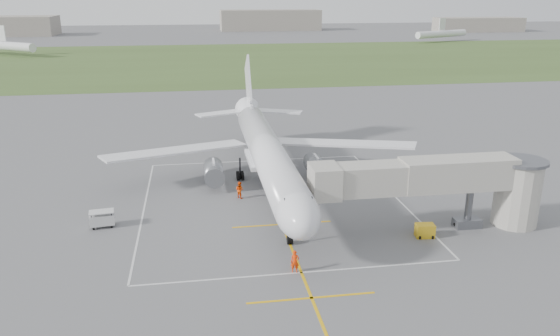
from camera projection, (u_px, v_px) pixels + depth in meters
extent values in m
plane|color=#555558|center=(268.00, 190.00, 64.09)|extent=(700.00, 700.00, 0.00)
cube|color=#3F5826|center=(216.00, 60.00, 186.24)|extent=(700.00, 120.00, 0.02)
cube|color=#E9AC0D|center=(275.00, 206.00, 59.39)|extent=(0.25, 60.00, 0.01)
cube|color=#E9AC0D|center=(312.00, 298.00, 41.53)|extent=(10.00, 0.25, 0.01)
cube|color=#E9AC0D|center=(282.00, 224.00, 54.69)|extent=(10.00, 0.25, 0.01)
cube|color=silver|center=(256.00, 161.00, 75.36)|extent=(28.00, 0.20, 0.01)
cube|color=silver|center=(301.00, 272.00, 45.29)|extent=(28.00, 0.20, 0.01)
cube|color=silver|center=(144.00, 210.00, 58.23)|extent=(0.20, 32.00, 0.01)
cube|color=silver|center=(394.00, 196.00, 62.43)|extent=(0.20, 32.00, 0.01)
cylinder|color=white|center=(268.00, 154.00, 62.70)|extent=(3.80, 36.00, 3.80)
ellipsoid|color=white|center=(297.00, 213.00, 45.79)|extent=(3.80, 7.22, 3.80)
cube|color=black|center=(300.00, 206.00, 44.62)|extent=(2.40, 1.60, 0.99)
cone|color=white|center=(249.00, 113.00, 81.85)|extent=(3.80, 6.00, 3.80)
cube|color=white|center=(342.00, 143.00, 70.18)|extent=(17.93, 11.24, 1.23)
cube|color=white|center=(177.00, 150.00, 67.03)|extent=(17.93, 11.24, 1.23)
cube|color=white|center=(265.00, 159.00, 66.00)|extent=(4.20, 8.00, 0.50)
cube|color=white|center=(248.00, 84.00, 81.18)|extent=(0.30, 7.89, 8.65)
cube|color=white|center=(250.00, 107.00, 80.04)|extent=(0.35, 5.00, 1.20)
cube|color=white|center=(277.00, 111.00, 82.13)|extent=(7.85, 5.03, 0.20)
cube|color=white|center=(221.00, 113.00, 80.87)|extent=(7.85, 5.03, 0.20)
cylinder|color=slate|center=(315.00, 166.00, 66.78)|extent=(2.30, 4.20, 2.30)
cube|color=white|center=(316.00, 161.00, 66.26)|extent=(0.25, 2.40, 1.20)
cylinder|color=slate|center=(214.00, 171.00, 64.92)|extent=(2.30, 4.20, 2.30)
cube|color=white|center=(214.00, 165.00, 64.39)|extent=(0.25, 2.40, 1.20)
cylinder|color=black|center=(290.00, 231.00, 50.06)|extent=(0.18, 0.18, 2.60)
cylinder|color=black|center=(289.00, 240.00, 50.32)|extent=(0.28, 0.80, 0.80)
cylinder|color=black|center=(291.00, 240.00, 50.36)|extent=(0.28, 0.80, 0.80)
cylinder|color=black|center=(286.00, 166.00, 68.32)|extent=(0.22, 0.22, 2.80)
cylinder|color=black|center=(284.00, 174.00, 68.23)|extent=(0.32, 0.96, 0.96)
cylinder|color=black|center=(289.00, 174.00, 68.32)|extent=(0.32, 0.96, 0.96)
cylinder|color=black|center=(283.00, 173.00, 68.89)|extent=(0.32, 0.96, 0.96)
cylinder|color=black|center=(288.00, 172.00, 68.98)|extent=(0.32, 0.96, 0.96)
cylinder|color=black|center=(240.00, 169.00, 67.45)|extent=(0.22, 0.22, 2.80)
cylinder|color=black|center=(238.00, 177.00, 67.36)|extent=(0.32, 0.96, 0.96)
cylinder|color=black|center=(243.00, 176.00, 67.45)|extent=(0.32, 0.96, 0.96)
cylinder|color=black|center=(238.00, 175.00, 68.02)|extent=(0.32, 0.96, 0.96)
cylinder|color=black|center=(242.00, 175.00, 68.10)|extent=(0.32, 0.96, 0.96)
cube|color=#9C968D|center=(370.00, 179.00, 50.84)|extent=(11.09, 2.90, 2.80)
cube|color=#9C968D|center=(458.00, 173.00, 52.12)|extent=(11.09, 3.10, 3.00)
cube|color=#9C968D|center=(325.00, 181.00, 50.19)|extent=(2.60, 3.40, 3.00)
cylinder|color=#5B5C62|center=(469.00, 207.00, 53.46)|extent=(0.70, 0.70, 4.20)
cube|color=#5B5C62|center=(467.00, 223.00, 53.97)|extent=(2.60, 1.40, 0.90)
cylinder|color=#9C968D|center=(517.00, 194.00, 53.87)|extent=(4.40, 4.40, 6.40)
cylinder|color=#5B5C62|center=(522.00, 161.00, 52.83)|extent=(5.00, 5.00, 0.30)
cylinder|color=black|center=(457.00, 224.00, 53.85)|extent=(0.70, 0.30, 0.70)
cylinder|color=black|center=(476.00, 223.00, 54.15)|extent=(0.70, 0.30, 0.70)
cube|color=#B48D16|center=(425.00, 231.00, 51.70)|extent=(1.85, 1.31, 1.30)
cylinder|color=black|center=(420.00, 237.00, 51.36)|extent=(0.21, 0.40, 0.38)
cylinder|color=black|center=(432.00, 237.00, 51.42)|extent=(0.21, 0.40, 0.38)
cube|color=silver|center=(102.00, 219.00, 53.92)|extent=(2.52, 1.70, 1.04)
cube|color=silver|center=(101.00, 212.00, 53.68)|extent=(2.52, 1.70, 0.08)
cylinder|color=black|center=(92.00, 221.00, 53.09)|extent=(0.08, 0.08, 1.23)
cylinder|color=black|center=(112.00, 219.00, 53.60)|extent=(0.08, 0.08, 1.23)
cylinder|color=black|center=(92.00, 216.00, 54.13)|extent=(0.08, 0.08, 1.23)
cylinder|color=black|center=(112.00, 214.00, 54.63)|extent=(0.08, 0.08, 1.23)
cylinder|color=black|center=(94.00, 228.00, 53.41)|extent=(0.22, 0.40, 0.38)
cylinder|color=black|center=(112.00, 226.00, 53.86)|extent=(0.22, 0.40, 0.38)
cylinder|color=black|center=(94.00, 224.00, 54.36)|extent=(0.22, 0.40, 0.38)
cylinder|color=black|center=(112.00, 222.00, 54.81)|extent=(0.22, 0.40, 0.38)
imported|color=#EF3507|center=(295.00, 262.00, 45.06)|extent=(0.77, 0.56, 1.94)
imported|color=#FF4908|center=(240.00, 190.00, 61.47)|extent=(1.18, 1.18, 1.93)
cube|color=gray|center=(270.00, 20.00, 331.36)|extent=(60.00, 20.00, 12.00)
cube|color=gray|center=(478.00, 24.00, 321.79)|extent=(50.00, 18.00, 8.00)
cylinder|color=white|center=(3.00, 46.00, 199.25)|extent=(27.28, 22.10, 3.20)
cube|color=white|center=(1.00, 33.00, 197.86)|extent=(3.35, 2.68, 5.50)
cylinder|color=white|center=(441.00, 34.00, 255.81)|extent=(30.38, 16.35, 3.20)
cube|color=white|center=(442.00, 24.00, 254.43)|extent=(3.76, 1.95, 5.50)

